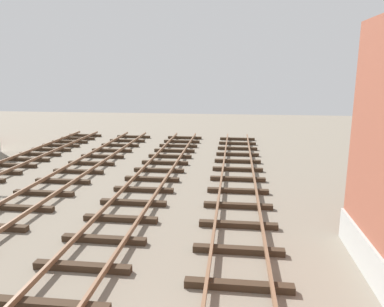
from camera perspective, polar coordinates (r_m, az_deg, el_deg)
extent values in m
cube|color=#38281C|center=(8.94, 7.29, -19.73)|extent=(2.50, 0.24, 0.18)
cube|color=#38281C|center=(10.44, 7.23, -14.70)|extent=(2.50, 0.24, 0.18)
cube|color=#38281C|center=(11.99, 7.19, -10.95)|extent=(2.50, 0.24, 0.18)
cube|color=#38281C|center=(13.58, 7.17, -8.06)|extent=(2.50, 0.24, 0.18)
cube|color=#38281C|center=(15.20, 7.14, -5.79)|extent=(2.50, 0.24, 0.18)
cube|color=#38281C|center=(16.84, 7.13, -3.96)|extent=(2.50, 0.24, 0.18)
cube|color=#38281C|center=(18.50, 7.11, -2.46)|extent=(2.50, 0.24, 0.18)
cube|color=#38281C|center=(20.16, 7.10, -1.20)|extent=(2.50, 0.24, 0.18)
cube|color=#38281C|center=(21.84, 7.09, -0.13)|extent=(2.50, 0.24, 0.18)
cube|color=#38281C|center=(23.52, 7.08, 0.78)|extent=(2.50, 0.24, 0.18)
cube|color=#38281C|center=(25.20, 7.07, 1.57)|extent=(2.50, 0.24, 0.18)
cube|color=#38281C|center=(26.89, 7.07, 2.26)|extent=(2.50, 0.24, 0.18)
cube|color=#38281C|center=(8.78, -20.95, -21.21)|extent=(2.50, 0.24, 0.18)
cube|color=#38281C|center=(9.96, -16.69, -16.57)|extent=(2.50, 0.24, 0.18)
cube|color=#38281C|center=(11.24, -13.51, -12.88)|extent=(2.50, 0.24, 0.18)
cube|color=#38281C|center=(12.57, -11.06, -9.94)|extent=(2.50, 0.24, 0.18)
cube|color=#38281C|center=(13.95, -9.12, -7.56)|extent=(2.50, 0.24, 0.18)
cube|color=#38281C|center=(15.37, -7.54, -5.60)|extent=(2.50, 0.24, 0.18)
cube|color=#38281C|center=(16.81, -6.25, -3.98)|extent=(2.50, 0.24, 0.18)
cube|color=#38281C|center=(18.26, -5.16, -2.61)|extent=(2.50, 0.24, 0.18)
cube|color=#38281C|center=(19.73, -4.24, -1.44)|extent=(2.50, 0.24, 0.18)
cube|color=#38281C|center=(21.22, -3.44, -0.43)|extent=(2.50, 0.24, 0.18)
cube|color=#38281C|center=(22.71, -2.75, 0.44)|extent=(2.50, 0.24, 0.18)
cube|color=#38281C|center=(24.21, -2.15, 1.21)|extent=(2.50, 0.24, 0.18)
cube|color=#38281C|center=(25.71, -1.61, 1.88)|extent=(2.50, 0.24, 0.18)
cube|color=#38281C|center=(27.22, -1.13, 2.48)|extent=(2.50, 0.24, 0.18)
cube|color=#38281C|center=(14.63, -25.17, -7.68)|extent=(2.50, 0.24, 0.18)
cube|color=#38281C|center=(15.97, -22.06, -5.74)|extent=(2.50, 0.24, 0.18)
cube|color=#38281C|center=(17.37, -19.46, -4.09)|extent=(2.50, 0.24, 0.18)
cube|color=#38281C|center=(18.81, -17.26, -2.68)|extent=(2.50, 0.24, 0.18)
cube|color=#38281C|center=(20.29, -15.39, -1.48)|extent=(2.50, 0.24, 0.18)
cube|color=#38281C|center=(21.79, -13.77, -0.43)|extent=(2.50, 0.24, 0.18)
cube|color=#38281C|center=(23.31, -12.36, 0.48)|extent=(2.50, 0.24, 0.18)
cube|color=#38281C|center=(24.85, -11.12, 1.27)|extent=(2.50, 0.24, 0.18)
cube|color=#38281C|center=(26.40, -10.03, 1.98)|extent=(2.50, 0.24, 0.18)
cube|color=#38281C|center=(27.97, -9.06, 2.60)|extent=(2.50, 0.24, 0.18)
cube|color=#38281C|center=(21.30, -26.02, -1.66)|extent=(2.50, 0.24, 0.18)
cube|color=#38281C|center=(22.40, -24.21, -0.84)|extent=(2.50, 0.24, 0.18)
cube|color=#38281C|center=(23.52, -22.56, -0.10)|extent=(2.50, 0.24, 0.18)
cube|color=#38281C|center=(24.66, -21.07, 0.58)|extent=(2.50, 0.24, 0.18)
cube|color=#38281C|center=(25.83, -19.71, 1.19)|extent=(2.50, 0.24, 0.18)
cube|color=#38281C|center=(27.01, -18.46, 1.75)|extent=(2.50, 0.24, 0.18)
cube|color=#38281C|center=(28.20, -17.32, 2.27)|extent=(2.50, 0.24, 0.18)
cube|color=#38281C|center=(29.41, -16.28, 2.74)|extent=(2.50, 0.24, 0.18)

